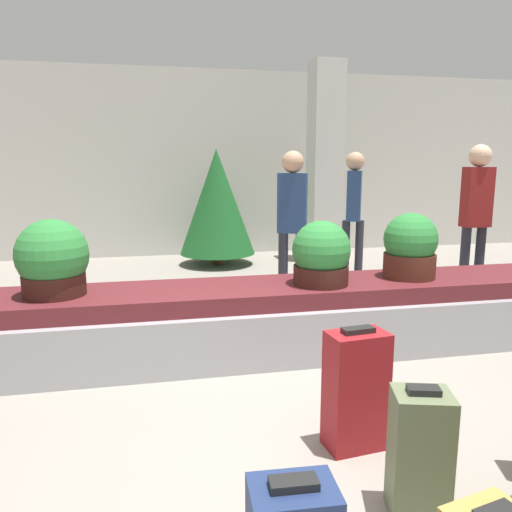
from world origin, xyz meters
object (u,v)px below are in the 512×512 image
potted_plant_1 (410,247)px  traveler_1 (292,214)px  traveler_0 (476,207)px  traveler_2 (354,205)px  decorated_tree (217,202)px  suitcase_4 (356,390)px  potted_plant_2 (53,260)px  pillar (325,164)px  suitcase_3 (419,454)px  potted_plant_0 (321,255)px

potted_plant_1 → traveler_1: size_ratio=0.33×
traveler_0 → traveler_2: size_ratio=1.04×
traveler_0 → traveler_2: bearing=132.2°
traveler_2 → decorated_tree: bearing=-107.1°
suitcase_4 → potted_plant_2: (-1.85, 1.56, 0.53)m
decorated_tree → traveler_0: bearing=-45.4°
pillar → traveler_1: pillar is taller
traveler_1 → pillar: bearing=86.0°
suitcase_4 → traveler_1: size_ratio=0.41×
traveler_1 → potted_plant_2: bearing=-126.4°
pillar → potted_plant_2: (-3.55, -3.82, -0.73)m
suitcase_3 → potted_plant_1: size_ratio=1.08×
suitcase_3 → traveler_0: 4.25m
pillar → suitcase_4: size_ratio=4.49×
suitcase_3 → potted_plant_0: potted_plant_0 is taller
suitcase_4 → potted_plant_1: (1.16, 1.56, 0.52)m
suitcase_3 → traveler_1: traveler_1 is taller
traveler_0 → traveler_2: traveler_0 is taller
traveler_1 → traveler_2: bearing=62.8°
traveler_1 → suitcase_3: bearing=-73.5°
traveler_2 → traveler_0: bearing=67.5°
suitcase_4 → potted_plant_2: size_ratio=1.20×
pillar → potted_plant_2: bearing=-132.9°
potted_plant_0 → traveler_2: traveler_2 is taller
suitcase_4 → decorated_tree: (-0.06, 5.42, 0.66)m
traveler_2 → potted_plant_1: bearing=15.5°
suitcase_4 → potted_plant_2: 2.47m
potted_plant_2 → traveler_2: (3.44, 2.31, 0.19)m
potted_plant_1 → potted_plant_2: size_ratio=0.98×
pillar → potted_plant_2: pillar is taller
potted_plant_2 → traveler_1: (2.30, 1.37, 0.18)m
potted_plant_2 → potted_plant_0: bearing=-2.3°
pillar → traveler_1: (-1.25, -2.46, -0.55)m
traveler_0 → decorated_tree: size_ratio=0.99×
traveler_1 → traveler_2: traveler_2 is taller
suitcase_4 → decorated_tree: 5.46m
pillar → potted_plant_1: pillar is taller
potted_plant_0 → decorated_tree: 3.97m
traveler_0 → traveler_2: (-1.03, 1.16, -0.05)m
suitcase_4 → decorated_tree: bearing=84.0°
traveler_0 → potted_plant_2: bearing=-164.8°
suitcase_4 → traveler_2: bearing=61.0°
potted_plant_0 → potted_plant_1: (0.87, 0.09, 0.03)m
traveler_1 → decorated_tree: (-0.52, 2.50, -0.04)m
potted_plant_1 → traveler_2: (0.43, 2.31, 0.19)m
potted_plant_0 → decorated_tree: size_ratio=0.30×
suitcase_4 → potted_plant_0: (0.30, 1.47, 0.50)m
pillar → potted_plant_0: 4.23m
suitcase_3 → suitcase_4: size_ratio=0.88×
pillar → potted_plant_2: 5.27m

